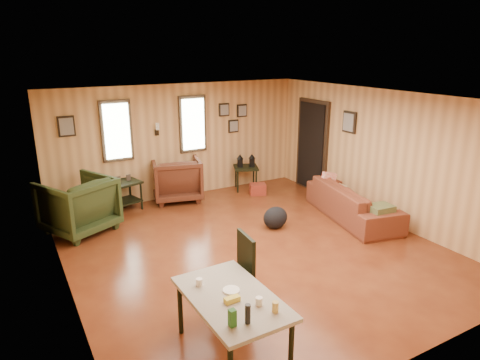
# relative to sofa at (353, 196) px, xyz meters

# --- Properties ---
(room) EXTENTS (5.54, 6.04, 2.44)m
(room) POSITION_rel_sofa_xyz_m (-2.15, 0.08, 0.78)
(room) COLOR brown
(room) RESTS_ON ground
(sofa) EXTENTS (1.10, 2.28, 0.86)m
(sofa) POSITION_rel_sofa_xyz_m (0.00, 0.00, 0.00)
(sofa) COLOR brown
(sofa) RESTS_ON ground
(recliner_brown) EXTENTS (1.17, 1.12, 1.00)m
(recliner_brown) POSITION_rel_sofa_xyz_m (-2.50, 2.61, 0.07)
(recliner_brown) COLOR #512718
(recliner_brown) RESTS_ON ground
(recliner_green) EXTENTS (1.37, 1.34, 1.07)m
(recliner_green) POSITION_rel_sofa_xyz_m (-4.59, 1.88, 0.11)
(recliner_green) COLOR #293719
(recliner_green) RESTS_ON ground
(end_table) EXTENTS (0.68, 0.65, 0.72)m
(end_table) POSITION_rel_sofa_xyz_m (-3.62, 2.53, -0.03)
(end_table) COLOR black
(end_table) RESTS_ON ground
(side_table) EXTENTS (0.68, 0.68, 0.83)m
(side_table) POSITION_rel_sofa_xyz_m (-0.89, 2.46, 0.13)
(side_table) COLOR black
(side_table) RESTS_ON ground
(cooler) EXTENTS (0.41, 0.35, 0.24)m
(cooler) POSITION_rel_sofa_xyz_m (-0.84, 2.03, -0.31)
(cooler) COLOR maroon
(cooler) RESTS_ON ground
(backpack) EXTENTS (0.48, 0.37, 0.40)m
(backpack) POSITION_rel_sofa_xyz_m (-1.53, 0.32, -0.23)
(backpack) COLOR black
(backpack) RESTS_ON ground
(sofa_pillows) EXTENTS (0.53, 1.74, 0.36)m
(sofa_pillows) POSITION_rel_sofa_xyz_m (-0.09, -0.12, 0.07)
(sofa_pillows) COLOR #535C33
(sofa_pillows) RESTS_ON sofa
(dining_table) EXTENTS (0.82, 1.34, 0.87)m
(dining_table) POSITION_rel_sofa_xyz_m (-3.77, -2.19, 0.19)
(dining_table) COLOR gray
(dining_table) RESTS_ON ground
(dining_chair) EXTENTS (0.49, 0.49, 1.01)m
(dining_chair) POSITION_rel_sofa_xyz_m (-3.37, -1.58, 0.14)
(dining_chair) COLOR #293719
(dining_chair) RESTS_ON ground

